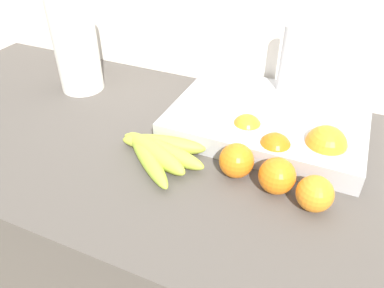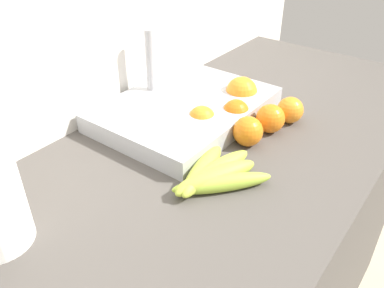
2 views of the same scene
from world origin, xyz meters
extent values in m
cube|color=silver|center=(0.00, 0.35, 0.65)|extent=(2.03, 0.06, 1.30)
ellipsoid|color=#A9CD3F|center=(-0.06, -0.09, 0.90)|extent=(0.17, 0.15, 0.03)
ellipsoid|color=#AFC03F|center=(-0.05, -0.07, 0.90)|extent=(0.18, 0.11, 0.04)
ellipsoid|color=#B0C53F|center=(-0.04, -0.06, 0.90)|extent=(0.21, 0.07, 0.04)
ellipsoid|color=#B4C43F|center=(-0.05, -0.03, 0.90)|extent=(0.18, 0.08, 0.04)
sphere|color=orange|center=(0.20, -0.05, 0.91)|extent=(0.07, 0.07, 0.07)
sphere|color=orange|center=(0.11, -0.04, 0.91)|extent=(0.07, 0.07, 0.07)
sphere|color=orange|center=(0.17, 0.03, 0.91)|extent=(0.07, 0.07, 0.07)
sphere|color=orange|center=(0.27, -0.07, 0.91)|extent=(0.07, 0.07, 0.07)
sphere|color=orange|center=(0.26, 0.07, 0.92)|extent=(0.08, 0.08, 0.08)
sphere|color=orange|center=(0.10, 0.07, 0.91)|extent=(0.07, 0.07, 0.07)
cube|color=#B7BABF|center=(0.13, 0.15, 0.90)|extent=(0.43, 0.32, 0.05)
cylinder|color=#B2B2B7|center=(0.13, 0.26, 1.01)|extent=(0.02, 0.02, 0.16)
camera|label=1|loc=(0.26, -0.58, 1.36)|focal=34.64mm
camera|label=2|loc=(-0.57, -0.40, 1.37)|focal=37.05mm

